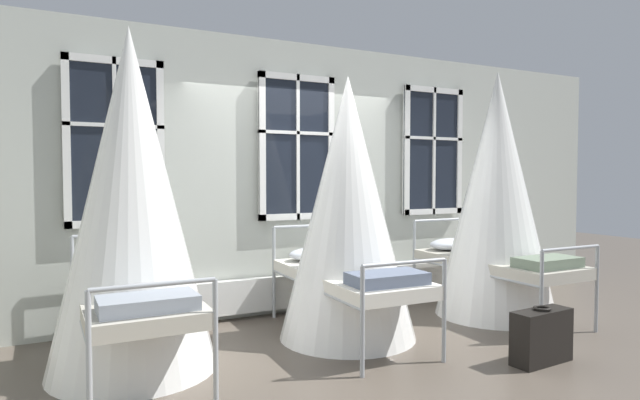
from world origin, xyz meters
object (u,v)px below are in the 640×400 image
cot_second (348,211)px  cot_third (496,197)px  cot_first (131,205)px  suitcase_dark (541,336)px

cot_second → cot_third: bearing=-89.2°
cot_second → cot_third: 1.88m
cot_first → cot_second: bearing=-90.9°
cot_second → cot_third: size_ratio=0.93×
cot_first → cot_third: size_ratio=1.01×
cot_second → suitcase_dark: 1.98m
cot_first → suitcase_dark: cot_first is taller
cot_third → suitcase_dark: (-0.81, -1.32, -1.08)m
cot_first → cot_third: 3.82m
cot_first → cot_second: size_ratio=1.09×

